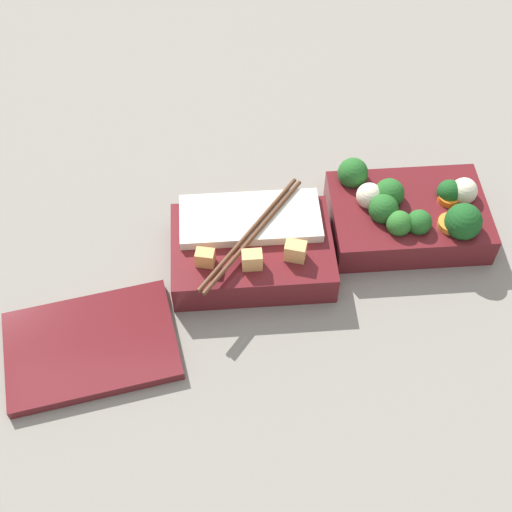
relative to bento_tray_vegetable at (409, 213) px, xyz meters
The scene contains 4 objects.
ground_plane 0.09m from the bento_tray_vegetable, ahead, with size 3.00×3.00×0.00m, color gray.
bento_tray_vegetable is the anchor object (origin of this frame).
bento_tray_rice 0.20m from the bento_tray_vegetable, 10.70° to the left, with size 0.19×0.16×0.07m.
bento_lid 0.41m from the bento_tray_vegetable, 20.87° to the left, with size 0.19×0.13×0.01m, color maroon.
Camera 1 is at (0.14, 0.54, 0.69)m, focal length 50.00 mm.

